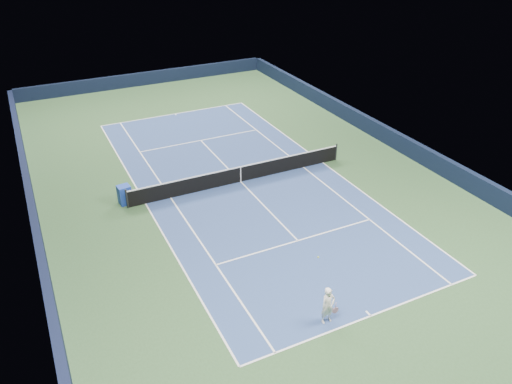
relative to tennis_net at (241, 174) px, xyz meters
name	(u,v)px	position (x,y,z in m)	size (l,w,h in m)	color
ground	(241,182)	(0.00, 0.00, -0.50)	(40.00, 40.00, 0.00)	#2B4B28
wall_far	(146,78)	(0.00, 19.82, 0.05)	(22.00, 0.35, 1.10)	black
wall_right	(394,139)	(10.82, 0.00, 0.05)	(0.35, 40.00, 1.10)	#101932
wall_left	(34,219)	(-10.82, 0.00, 0.05)	(0.35, 40.00, 1.10)	black
court_surface	(241,182)	(0.00, 0.00, -0.50)	(10.97, 23.77, 0.01)	navy
baseline_far	(175,114)	(0.00, 11.88, -0.50)	(10.97, 0.08, 0.00)	white
baseline_near	(371,316)	(0.00, -11.88, -0.50)	(10.97, 0.08, 0.00)	white
sideline_doubles_right	(323,163)	(5.49, 0.00, -0.50)	(0.08, 23.77, 0.00)	white
sideline_doubles_left	(146,204)	(-5.49, 0.00, -0.50)	(0.08, 23.77, 0.00)	white
sideline_singles_right	(303,167)	(4.12, 0.00, -0.50)	(0.08, 23.77, 0.00)	white
sideline_singles_left	(171,198)	(-4.12, 0.00, -0.50)	(0.08, 23.77, 0.00)	white
service_line_far	(201,140)	(0.00, 6.40, -0.50)	(8.23, 0.08, 0.00)	white
service_line_near	(298,241)	(0.00, -6.40, -0.50)	(8.23, 0.08, 0.00)	white
center_service_line	(241,182)	(0.00, 0.00, -0.50)	(0.08, 12.80, 0.00)	white
center_mark_far	(176,114)	(0.00, 11.73, -0.50)	(0.08, 0.30, 0.00)	white
center_mark_near	(368,313)	(0.00, -11.73, -0.50)	(0.08, 0.30, 0.00)	white
tennis_net	(241,174)	(0.00, 0.00, 0.00)	(12.90, 0.10, 1.07)	black
sponsor_cube	(125,195)	(-6.40, 0.51, 0.01)	(0.69, 0.64, 1.03)	#1C3BA9
tennis_player	(328,306)	(-1.66, -11.37, 0.28)	(0.75, 1.23, 2.31)	white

